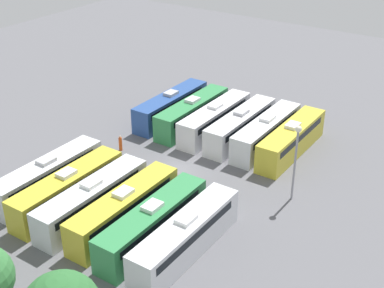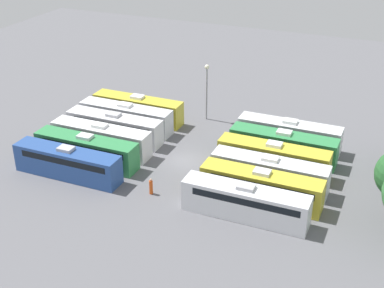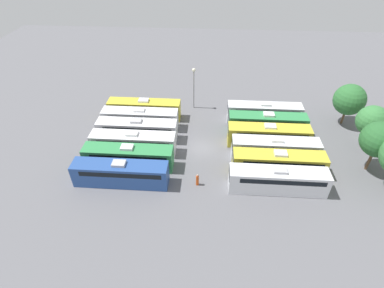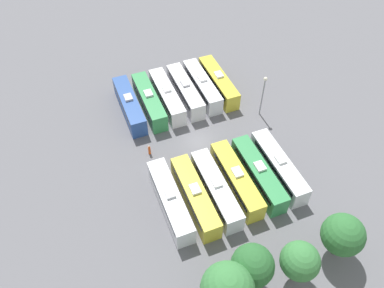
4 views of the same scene
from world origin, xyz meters
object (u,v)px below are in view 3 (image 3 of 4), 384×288
Objects in this scene: bus_4 at (129,156)px; bus_7 at (268,123)px; bus_8 at (269,135)px; light_pole at (194,81)px; tree_2 at (379,140)px; bus_3 at (134,143)px; bus_10 at (279,163)px; bus_11 at (278,180)px; bus_1 at (141,118)px; bus_9 at (275,149)px; bus_2 at (137,129)px; bus_5 at (121,173)px; tree_0 at (349,100)px; bus_0 at (145,109)px; worker_person at (197,180)px; tree_1 at (372,121)px; bus_6 at (264,112)px.

bus_4 is 1.00× the size of bus_7.
bus_8 is (3.20, -0.23, 0.00)m from bus_7.
bus_4 is 1.61× the size of light_pole.
bus_3 is at bearing -92.62° from tree_2.
bus_10 is 1.00× the size of bus_11.
bus_1 and bus_9 have the same top height.
bus_2 is 1.61× the size of light_pole.
bus_4 is 18.21m from light_pole.
light_pole reaches higher than bus_5.
bus_4 and bus_5 have the same top height.
bus_5 is at bearing -57.42° from bus_7.
tree_0 is at bearing 95.91° from bus_1.
bus_1 and bus_11 have the same top height.
bus_1 is 1.00× the size of bus_9.
bus_3 is at bearing 2.68° from bus_2.
bus_0 is 6.88× the size of worker_person.
bus_0 is 1.00× the size of bus_9.
tree_2 is (7.81, 32.22, 3.22)m from bus_1.
bus_2 is at bearing -90.30° from bus_8.
tree_2 is at bearing -1.71° from tree_0.
worker_person is 0.24× the size of tree_2.
light_pole is 1.11× the size of tree_1.
worker_person is 25.90m from tree_1.
bus_2 is 9.53m from bus_5.
tree_0 is (-12.77, 32.20, 2.70)m from bus_4.
bus_6 is at bearing 107.71° from bus_2.
tree_1 is at bearing 85.19° from bus_1.
bus_5 is 36.26m from tree_0.
bus_10 is at bearing 4.27° from bus_8.
bus_11 is 1.78× the size of tree_1.
bus_2 is at bearing 0.75° from bus_0.
tree_1 is (2.82, 33.49, 2.84)m from bus_1.
bus_9 is (9.55, 0.32, 0.00)m from bus_6.
light_pole reaches higher than bus_8.
tree_1 reaches higher than bus_3.
bus_2 reaches higher than worker_person.
bus_0 is at bearing -107.47° from bus_8.
bus_1 is 1.00× the size of bus_2.
light_pole is 1.02× the size of tree_2.
tree_1 is at bearing 69.38° from light_pole.
bus_5 is 1.65× the size of tree_2.
bus_0 is 1.00× the size of bus_11.
bus_2 is at bearing -115.91° from bus_11.
bus_0 is 1.00× the size of bus_3.
light_pole reaches higher than bus_1.
tree_2 reaches higher than bus_7.
bus_10 is at bearing 81.43° from bus_3.
bus_9 is at bearing -75.08° from tree_1.
bus_0 and bus_4 have the same top height.
bus_3 is at bearing -107.77° from bus_11.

